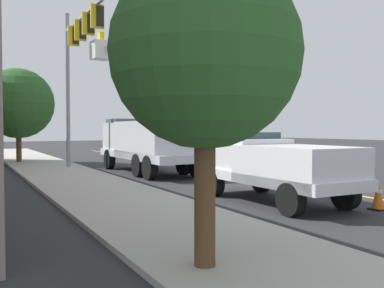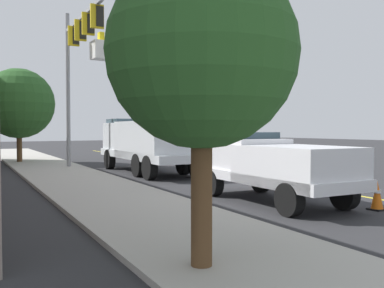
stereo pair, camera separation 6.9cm
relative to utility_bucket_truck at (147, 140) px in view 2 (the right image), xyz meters
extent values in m
plane|color=#2D2D30|center=(-2.76, -3.11, -1.61)|extent=(120.00, 120.00, 0.00)
cube|color=#B2ADA3|center=(-2.33, 4.11, -1.55)|extent=(60.11, 7.15, 0.12)
cube|color=yellow|center=(-2.76, -3.11, -1.61)|extent=(49.92, 3.12, 0.01)
cube|color=silver|center=(-0.21, -0.03, -0.71)|extent=(8.33, 2.98, 0.36)
cube|color=silver|center=(2.41, -0.18, 0.06)|extent=(2.76, 2.50, 1.60)
cube|color=#384C56|center=(2.61, -0.19, 0.76)|extent=(1.93, 2.20, 0.64)
cube|color=silver|center=(-1.19, 0.03, 0.01)|extent=(5.39, 2.81, 1.80)
cube|color=white|center=(-1.76, 0.44, 2.41)|extent=(2.13, 0.99, 3.06)
cube|color=white|center=(0.45, 1.24, 4.25)|extent=(2.77, 1.22, 1.05)
cube|color=white|center=(1.75, 1.70, 4.49)|extent=(0.90, 0.90, 0.90)
cube|color=yellow|center=(1.75, 1.70, 5.09)|extent=(0.36, 0.24, 0.60)
cylinder|color=black|center=(2.72, 0.93, -1.09)|extent=(1.06, 0.40, 1.04)
cylinder|color=black|center=(2.59, -1.32, -1.09)|extent=(1.06, 0.40, 1.04)
cylinder|color=black|center=(-1.61, 1.18, -1.09)|extent=(1.06, 0.40, 1.04)
cylinder|color=black|center=(-1.75, -1.06, -1.09)|extent=(1.06, 0.40, 1.04)
cylinder|color=black|center=(-2.92, 1.26, -1.09)|extent=(1.06, 0.40, 1.04)
cylinder|color=black|center=(-3.06, -0.98, -1.09)|extent=(1.06, 0.40, 1.04)
cube|color=white|center=(-9.81, 0.54, -0.86)|extent=(5.71, 2.43, 0.30)
cube|color=white|center=(-8.58, 0.47, -0.31)|extent=(2.13, 2.05, 1.10)
cube|color=#384C56|center=(-8.38, 0.46, 0.17)|extent=(1.45, 1.84, 0.56)
cube|color=white|center=(-10.82, 0.60, -0.46)|extent=(3.48, 2.30, 1.10)
cylinder|color=black|center=(-7.91, 1.38, -1.19)|extent=(0.86, 0.35, 0.84)
cylinder|color=black|center=(-8.02, -0.51, -1.19)|extent=(0.86, 0.35, 0.84)
cylinder|color=black|center=(-11.60, 1.60, -1.19)|extent=(0.86, 0.35, 0.84)
cylinder|color=black|center=(-11.71, -0.29, -1.19)|extent=(0.86, 0.35, 0.84)
cube|color=maroon|center=(7.29, -6.67, -0.82)|extent=(4.90, 2.18, 0.70)
cube|color=#384C56|center=(7.44, -6.68, -0.22)|extent=(3.55, 1.87, 0.60)
cylinder|color=black|center=(5.61, -7.43, -1.27)|extent=(0.69, 0.28, 0.68)
cylinder|color=black|center=(5.71, -5.72, -1.27)|extent=(0.69, 0.28, 0.68)
cylinder|color=black|center=(8.87, -7.62, -1.27)|extent=(0.69, 0.28, 0.68)
cylinder|color=black|center=(8.97, -5.92, -1.27)|extent=(0.69, 0.28, 0.68)
cube|color=black|center=(-12.17, -1.03, -1.59)|extent=(0.40, 0.40, 0.04)
cone|color=orange|center=(-12.17, -1.03, -1.19)|extent=(0.32, 0.32, 0.76)
cylinder|color=white|center=(-12.17, -1.03, -1.12)|extent=(0.20, 0.20, 0.08)
cube|color=black|center=(-7.20, -1.32, -1.59)|extent=(0.40, 0.40, 0.04)
cone|color=orange|center=(-7.20, -1.32, -1.23)|extent=(0.32, 0.32, 0.69)
cylinder|color=white|center=(-7.20, -1.32, -1.16)|extent=(0.20, 0.20, 0.08)
cube|color=black|center=(-2.19, -1.84, -1.59)|extent=(0.40, 0.40, 0.04)
cone|color=orange|center=(-2.19, -1.84, -1.23)|extent=(0.32, 0.32, 0.68)
cylinder|color=white|center=(-2.19, -1.84, -1.17)|extent=(0.20, 0.20, 0.08)
cube|color=black|center=(3.55, -2.32, -1.59)|extent=(0.40, 0.40, 0.04)
cone|color=orange|center=(3.55, -2.32, -1.24)|extent=(0.32, 0.32, 0.67)
cylinder|color=white|center=(3.55, -2.32, -1.17)|extent=(0.20, 0.20, 0.08)
cylinder|color=gray|center=(4.14, 2.73, 2.56)|extent=(0.22, 0.22, 8.35)
cube|color=gray|center=(0.86, 2.92, 5.81)|extent=(6.57, 0.55, 0.16)
cube|color=gold|center=(2.68, 2.82, 5.26)|extent=(0.15, 0.57, 1.00)
cube|color=black|center=(2.68, 2.72, 5.26)|extent=(0.22, 0.33, 0.84)
cube|color=gold|center=(1.22, 2.90, 5.26)|extent=(0.15, 0.57, 1.00)
cube|color=black|center=(1.22, 2.80, 5.26)|extent=(0.22, 0.33, 0.84)
cube|color=gold|center=(-0.24, 2.99, 5.26)|extent=(0.15, 0.57, 1.00)
cube|color=black|center=(-0.24, 2.89, 5.26)|extent=(0.22, 0.33, 0.84)
cube|color=gold|center=(-1.69, 3.08, 5.26)|extent=(0.15, 0.57, 1.00)
cube|color=black|center=(-1.70, 2.98, 5.26)|extent=(0.22, 0.33, 0.84)
cylinder|color=brown|center=(-14.04, 5.72, -0.46)|extent=(0.32, 0.32, 2.30)
sphere|color=#285623|center=(-14.04, 5.72, 1.69)|extent=(2.86, 2.86, 2.86)
cylinder|color=brown|center=(9.01, 4.44, -0.51)|extent=(0.32, 0.32, 2.21)
sphere|color=#285623|center=(9.01, 4.44, 2.11)|extent=(4.31, 4.31, 4.31)
camera|label=1|loc=(-19.46, 9.24, 0.57)|focal=40.69mm
camera|label=2|loc=(-19.49, 9.18, 0.57)|focal=40.69mm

